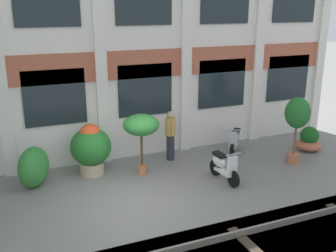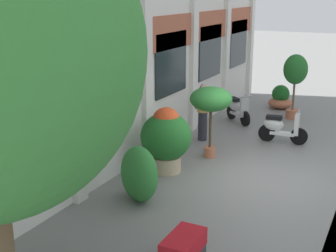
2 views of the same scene
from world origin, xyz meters
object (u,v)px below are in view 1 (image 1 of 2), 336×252
at_px(potted_plant_terracotta_small, 141,127).
at_px(potted_plant_stone_basin, 91,147).
at_px(topiary_hedge, 34,167).
at_px(scooter_near_curb, 223,166).
at_px(potted_plant_low_pan, 297,117).
at_px(potted_plant_wide_bowl, 309,141).
at_px(resident_by_doorway, 170,134).
at_px(scooter_second_parked, 235,140).

height_order(potted_plant_terracotta_small, potted_plant_stone_basin, potted_plant_terracotta_small).
xyz_separation_m(potted_plant_terracotta_small, topiary_hedge, (-3.07, 0.33, -0.91)).
bearing_deg(scooter_near_curb, potted_plant_stone_basin, -123.62).
bearing_deg(potted_plant_terracotta_small, topiary_hedge, 173.94).
bearing_deg(potted_plant_stone_basin, potted_plant_low_pan, -14.78).
xyz_separation_m(potted_plant_wide_bowl, scooter_near_curb, (-4.05, -0.99, 0.09)).
xyz_separation_m(potted_plant_stone_basin, scooter_near_curb, (3.42, -1.90, -0.43)).
bearing_deg(resident_by_doorway, potted_plant_terracotta_small, -146.54).
bearing_deg(potted_plant_low_pan, potted_plant_wide_bowl, 29.62).
bearing_deg(resident_by_doorway, topiary_hedge, -171.49).
relative_size(potted_plant_wide_bowl, potted_plant_stone_basin, 0.56).
height_order(potted_plant_wide_bowl, potted_plant_low_pan, potted_plant_low_pan).
distance_m(resident_by_doorway, topiary_hedge, 4.34).
xyz_separation_m(potted_plant_stone_basin, topiary_hedge, (-1.67, -0.23, -0.28)).
bearing_deg(potted_plant_stone_basin, scooter_second_parked, -1.21).
bearing_deg(potted_plant_stone_basin, resident_by_doorway, 3.52).
bearing_deg(potted_plant_low_pan, potted_plant_stone_basin, 165.22).
distance_m(potted_plant_wide_bowl, potted_plant_stone_basin, 7.55).
bearing_deg(potted_plant_terracotta_small, potted_plant_wide_bowl, -3.38).
bearing_deg(topiary_hedge, potted_plant_low_pan, -10.11).
bearing_deg(scooter_near_curb, potted_plant_terracotta_small, -128.18).
distance_m(potted_plant_terracotta_small, scooter_near_curb, 2.65).
bearing_deg(topiary_hedge, scooter_second_parked, 1.12).
distance_m(potted_plant_stone_basin, scooter_near_curb, 3.94).
height_order(scooter_near_curb, scooter_second_parked, same).
bearing_deg(potted_plant_wide_bowl, potted_plant_terracotta_small, 176.62).
height_order(potted_plant_low_pan, potted_plant_stone_basin, potted_plant_low_pan).
bearing_deg(potted_plant_wide_bowl, potted_plant_low_pan, -150.38).
bearing_deg(topiary_hedge, potted_plant_wide_bowl, -4.29).
relative_size(potted_plant_low_pan, potted_plant_stone_basin, 1.37).
bearing_deg(scooter_near_curb, topiary_hedge, -112.69).
height_order(potted_plant_stone_basin, topiary_hedge, potted_plant_stone_basin).
distance_m(potted_plant_low_pan, scooter_second_parked, 2.27).
bearing_deg(scooter_second_parked, scooter_near_curb, 1.25).
xyz_separation_m(potted_plant_stone_basin, scooter_second_parked, (4.96, -0.10, -0.43)).
height_order(scooter_near_curb, topiary_hedge, topiary_hedge).
height_order(resident_by_doorway, topiary_hedge, resident_by_doorway).
bearing_deg(potted_plant_wide_bowl, topiary_hedge, 175.71).
relative_size(potted_plant_wide_bowl, resident_by_doorway, 0.54).
xyz_separation_m(scooter_second_parked, resident_by_doorway, (-2.31, 0.27, 0.45)).
distance_m(scooter_near_curb, scooter_second_parked, 2.36).
relative_size(potted_plant_terracotta_small, topiary_hedge, 1.60).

